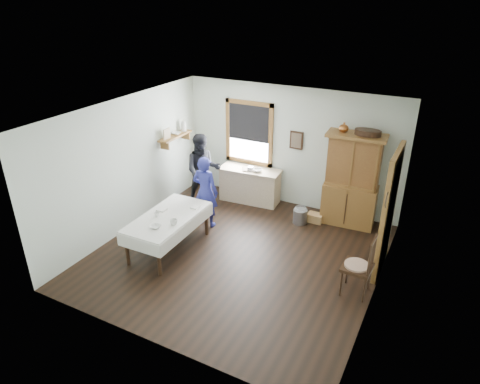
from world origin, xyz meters
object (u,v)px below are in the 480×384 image
at_px(work_counter, 250,185).
at_px(figure_dark, 203,173).
at_px(china_hutch, 352,181).
at_px(pail, 300,216).
at_px(dining_table, 169,232).
at_px(wicker_basket, 315,218).
at_px(spindle_chair, 357,265).
at_px(woman_blue, 205,194).

relative_size(work_counter, figure_dark, 0.91).
height_order(work_counter, china_hutch, china_hutch).
height_order(china_hutch, pail, china_hutch).
height_order(pail, figure_dark, figure_dark).
distance_m(china_hutch, dining_table, 3.82).
distance_m(wicker_basket, figure_dark, 2.68).
height_order(work_counter, dining_table, work_counter).
relative_size(spindle_chair, woman_blue, 0.77).
bearing_deg(dining_table, work_counter, 79.97).
bearing_deg(dining_table, pail, 48.29).
distance_m(work_counter, spindle_chair, 3.76).
height_order(china_hutch, spindle_chair, china_hutch).
bearing_deg(wicker_basket, pail, -143.58).
relative_size(wicker_basket, figure_dark, 0.20).
relative_size(dining_table, wicker_basket, 5.59).
bearing_deg(dining_table, figure_dark, 102.46).
bearing_deg(woman_blue, spindle_chair, 164.46).
height_order(woman_blue, figure_dark, figure_dark).
distance_m(china_hutch, wicker_basket, 1.12).
distance_m(work_counter, dining_table, 2.60).
distance_m(dining_table, figure_dark, 2.03).
xyz_separation_m(work_counter, china_hutch, (2.31, 0.01, 0.59)).
bearing_deg(woman_blue, china_hutch, -153.36).
xyz_separation_m(spindle_chair, pail, (-1.60, 1.78, -0.39)).
xyz_separation_m(wicker_basket, woman_blue, (-2.01, -1.17, 0.62)).
height_order(dining_table, woman_blue, woman_blue).
bearing_deg(dining_table, spindle_chair, 5.34).
xyz_separation_m(pail, figure_dark, (-2.30, -0.16, 0.62)).
relative_size(work_counter, china_hutch, 0.71).
xyz_separation_m(wicker_basket, figure_dark, (-2.57, -0.36, 0.68)).
bearing_deg(figure_dark, china_hutch, -22.31).
bearing_deg(pail, spindle_chair, -47.93).
xyz_separation_m(china_hutch, woman_blue, (-2.63, -1.43, -0.28)).
bearing_deg(pail, wicker_basket, 36.42).
height_order(dining_table, spindle_chair, spindle_chair).
xyz_separation_m(china_hutch, wicker_basket, (-0.62, -0.26, -0.90)).
xyz_separation_m(work_counter, wicker_basket, (1.69, -0.26, -0.31)).
bearing_deg(figure_dark, spindle_chair, -55.84).
bearing_deg(china_hutch, work_counter, 176.49).
bearing_deg(figure_dark, wicker_basket, -25.42).
relative_size(spindle_chair, figure_dark, 0.70).
bearing_deg(pail, figure_dark, -176.08).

